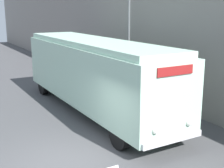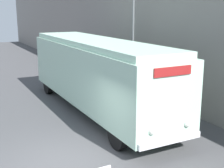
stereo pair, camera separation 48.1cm
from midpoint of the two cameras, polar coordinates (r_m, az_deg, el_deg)
The scene contains 4 objects.
ground_plane at distance 10.08m, azimuth -7.34°, elevation -14.27°, with size 80.00×80.00×0.00m, color #4C4C4F.
building_wall_right at distance 20.91m, azimuth 0.39°, elevation 9.77°, with size 0.30×60.00×6.67m.
vintage_bus at distance 14.35m, azimuth -2.03°, elevation 2.34°, with size 2.51×11.20×3.36m.
streetlamp at distance 16.64m, azimuth 4.74°, elevation 11.26°, with size 0.36×0.36×6.22m.
Camera 2 is at (-2.79, -8.53, 4.66)m, focal length 50.00 mm.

